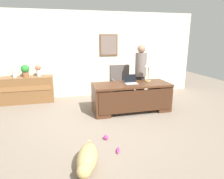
# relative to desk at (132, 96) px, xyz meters

# --- Properties ---
(ground_plane) EXTENTS (12.00, 12.00, 0.00)m
(ground_plane) POSITION_rel_desk_xyz_m (-0.71, -0.76, -0.41)
(ground_plane) COLOR gray
(back_wall) EXTENTS (7.00, 0.16, 2.70)m
(back_wall) POSITION_rel_desk_xyz_m (-0.70, 1.84, 0.94)
(back_wall) COLOR beige
(back_wall) RESTS_ON ground_plane
(desk) EXTENTS (1.99, 0.81, 0.74)m
(desk) POSITION_rel_desk_xyz_m (0.00, 0.00, 0.00)
(desk) COLOR #4C2B19
(desk) RESTS_ON ground_plane
(credenza) EXTENTS (1.55, 0.50, 0.78)m
(credenza) POSITION_rel_desk_xyz_m (-2.78, 1.49, -0.02)
(credenza) COLOR brown
(credenza) RESTS_ON ground_plane
(armchair) EXTENTS (0.60, 0.59, 1.08)m
(armchair) POSITION_rel_desk_xyz_m (0.00, 0.98, 0.07)
(armchair) COLOR #564C47
(armchair) RESTS_ON ground_plane
(person_standing) EXTENTS (0.32, 0.32, 1.70)m
(person_standing) POSITION_rel_desk_xyz_m (0.47, 0.59, 0.47)
(person_standing) COLOR #262323
(person_standing) RESTS_ON ground_plane
(dog_lying) EXTENTS (0.47, 0.87, 0.30)m
(dog_lying) POSITION_rel_desk_xyz_m (-1.46, -2.11, -0.26)
(dog_lying) COLOR tan
(dog_lying) RESTS_ON ground_plane
(laptop) EXTENTS (0.32, 0.22, 0.22)m
(laptop) POSITION_rel_desk_xyz_m (-0.01, 0.06, 0.39)
(laptop) COLOR #B2B5BA
(laptop) RESTS_ON desk
(desk_lamp) EXTENTS (0.22, 0.22, 0.59)m
(desk_lamp) POSITION_rel_desk_xyz_m (0.51, 0.15, 0.79)
(desk_lamp) COLOR #9E8447
(desk_lamp) RESTS_ON desk
(vase_with_flowers) EXTENTS (0.17, 0.17, 0.35)m
(vase_with_flowers) POSITION_rel_desk_xyz_m (-2.39, 1.49, 0.57)
(vase_with_flowers) COLOR silver
(vase_with_flowers) RESTS_ON credenza
(vase_empty) EXTENTS (0.11, 0.11, 0.30)m
(vase_empty) POSITION_rel_desk_xyz_m (-3.05, 1.49, 0.52)
(vase_empty) COLOR silver
(vase_empty) RESTS_ON credenza
(potted_plant) EXTENTS (0.24, 0.24, 0.36)m
(potted_plant) POSITION_rel_desk_xyz_m (-2.75, 1.49, 0.56)
(potted_plant) COLOR brown
(potted_plant) RESTS_ON credenza
(dog_toy_ball) EXTENTS (0.09, 0.09, 0.09)m
(dog_toy_ball) POSITION_rel_desk_xyz_m (-0.99, -1.33, -0.36)
(dog_toy_ball) COLOR #D8338C
(dog_toy_ball) RESTS_ON ground_plane
(dog_toy_bone) EXTENTS (0.11, 0.19, 0.05)m
(dog_toy_bone) POSITION_rel_desk_xyz_m (-0.88, -1.80, -0.38)
(dog_toy_bone) COLOR #D8338C
(dog_toy_bone) RESTS_ON ground_plane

